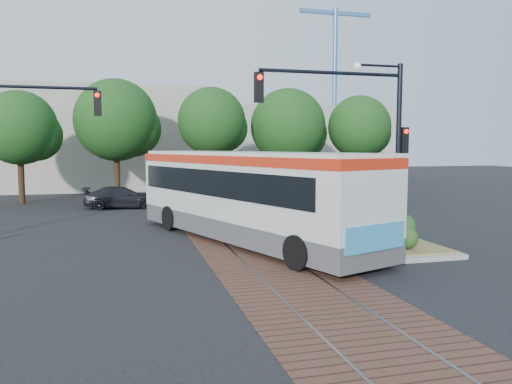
# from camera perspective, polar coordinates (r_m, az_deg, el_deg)

# --- Properties ---
(ground) EXTENTS (120.00, 120.00, 0.00)m
(ground) POSITION_cam_1_polar(r_m,az_deg,el_deg) (17.09, -0.72, -6.26)
(ground) COLOR black
(ground) RESTS_ON ground
(trackbed) EXTENTS (3.60, 40.00, 0.02)m
(trackbed) POSITION_cam_1_polar(r_m,az_deg,el_deg) (20.93, -3.42, -4.13)
(trackbed) COLOR #553027
(trackbed) RESTS_ON ground
(tree_row) EXTENTS (26.40, 5.60, 7.67)m
(tree_row) POSITION_cam_1_polar(r_m,az_deg,el_deg) (33.12, -5.72, 7.70)
(tree_row) COLOR #382314
(tree_row) RESTS_ON ground
(warehouses) EXTENTS (40.00, 13.00, 8.00)m
(warehouses) POSITION_cam_1_polar(r_m,az_deg,el_deg) (45.13, -10.42, 5.65)
(warehouses) COLOR #ADA899
(warehouses) RESTS_ON ground
(crane) EXTENTS (8.00, 0.50, 18.00)m
(crane) POSITION_cam_1_polar(r_m,az_deg,el_deg) (55.40, 8.98, 12.91)
(crane) COLOR #3F72B2
(crane) RESTS_ON ground
(city_bus) EXTENTS (6.53, 12.13, 3.22)m
(city_bus) POSITION_cam_1_polar(r_m,az_deg,el_deg) (17.77, -1.23, 0.02)
(city_bus) COLOR #47474A
(city_bus) RESTS_ON ground
(traffic_island) EXTENTS (2.20, 5.20, 1.13)m
(traffic_island) POSITION_cam_1_polar(r_m,az_deg,el_deg) (18.01, 15.10, -4.78)
(traffic_island) COLOR gray
(traffic_island) RESTS_ON ground
(signal_pole_main) EXTENTS (5.49, 0.46, 6.00)m
(signal_pole_main) POSITION_cam_1_polar(r_m,az_deg,el_deg) (17.38, 12.49, 7.59)
(signal_pole_main) COLOR black
(signal_pole_main) RESTS_ON ground
(signal_pole_left) EXTENTS (4.99, 0.34, 6.00)m
(signal_pole_left) POSITION_cam_1_polar(r_m,az_deg,el_deg) (20.69, -26.96, 5.94)
(signal_pole_left) COLOR black
(signal_pole_left) RESTS_ON ground
(parked_car) EXTENTS (4.20, 1.89, 1.19)m
(parked_car) POSITION_cam_1_polar(r_m,az_deg,el_deg) (28.56, -15.06, -0.60)
(parked_car) COLOR black
(parked_car) RESTS_ON ground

